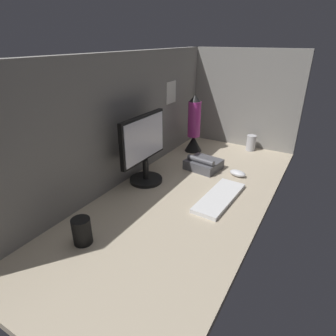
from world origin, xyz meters
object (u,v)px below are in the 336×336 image
(monitor, at_px, (144,147))
(lava_lamp, at_px, (194,128))
(keyboard, at_px, (219,197))
(mouse, at_px, (238,173))
(desk_phone, at_px, (203,164))
(mug_black_travel, at_px, (82,231))
(mug_steel, at_px, (251,143))

(monitor, relative_size, lava_lamp, 0.95)
(keyboard, xyz_separation_m, mouse, (0.30, 0.00, 0.01))
(monitor, height_order, mouse, monitor)
(desk_phone, bearing_deg, mug_black_travel, 171.62)
(mouse, bearing_deg, mug_steel, 19.01)
(monitor, bearing_deg, keyboard, -87.08)
(mug_black_travel, bearing_deg, mouse, -21.25)
(desk_phone, bearing_deg, monitor, 145.37)
(mug_black_travel, distance_m, mug_steel, 1.35)
(monitor, distance_m, lava_lamp, 0.55)
(keyboard, height_order, mug_black_travel, mug_black_travel)
(keyboard, relative_size, mouse, 3.85)
(keyboard, bearing_deg, lava_lamp, 39.88)
(monitor, distance_m, mouse, 0.56)
(mouse, xyz_separation_m, mug_black_travel, (-0.87, 0.34, 0.04))
(mug_steel, bearing_deg, mouse, -173.60)
(mouse, xyz_separation_m, mug_steel, (0.45, 0.05, 0.04))
(mouse, bearing_deg, lava_lamp, 72.01)
(lava_lamp, bearing_deg, desk_phone, -142.85)
(monitor, xyz_separation_m, keyboard, (0.02, -0.43, -0.19))
(mouse, distance_m, mug_black_travel, 0.93)
(monitor, bearing_deg, desk_phone, -34.63)
(monitor, height_order, desk_phone, monitor)
(monitor, bearing_deg, mug_black_travel, -171.00)
(mug_black_travel, height_order, lava_lamp, lava_lamp)
(mug_steel, bearing_deg, desk_phone, 160.57)
(mug_black_travel, relative_size, mug_steel, 1.00)
(lava_lamp, height_order, desk_phone, lava_lamp)
(keyboard, height_order, mouse, mouse)
(monitor, bearing_deg, mouse, -53.11)
(mouse, bearing_deg, keyboard, -166.73)
(mug_steel, bearing_deg, keyboard, -175.89)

